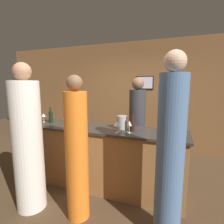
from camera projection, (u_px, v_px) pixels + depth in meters
The scene contains 16 objects.
ground_plane at pixel (100, 185), 2.99m from camera, with size 14.00×14.00×0.00m, color #4C3823.
back_wall at pixel (131, 96), 4.71m from camera, with size 8.00×0.08×2.80m.
bar_counter at pixel (99, 157), 2.91m from camera, with size 2.76×0.66×1.01m.
bartender at pixel (137, 129), 3.34m from camera, with size 0.31×0.31×1.83m.
guest_0 at pixel (170, 155), 1.82m from camera, with size 0.29×0.29×2.03m.
guest_1 at pixel (77, 153), 2.16m from camera, with size 0.28×0.28×1.82m.
guest_2 at pixel (28, 144), 2.33m from camera, with size 0.38×0.38×1.98m.
wine_bottle_0 at pixel (179, 129), 2.33m from camera, with size 0.08×0.08×0.27m.
wine_bottle_1 at pixel (51, 117), 3.19m from camera, with size 0.07×0.07×0.28m.
wine_bottle_2 at pixel (132, 124), 2.59m from camera, with size 0.08×0.08×0.29m.
ice_bucket at pixel (122, 122), 2.73m from camera, with size 0.16×0.16×0.21m.
wine_glass_0 at pixel (34, 119), 2.93m from camera, with size 0.06×0.06×0.16m.
wine_glass_1 at pixel (119, 125), 2.56m from camera, with size 0.06×0.06×0.14m.
wine_glass_2 at pixel (129, 124), 2.49m from camera, with size 0.07×0.07×0.18m.
wine_glass_3 at pixel (117, 124), 2.48m from camera, with size 0.08×0.08×0.17m.
wine_glass_4 at pixel (43, 115), 3.21m from camera, with size 0.08×0.08×0.16m.
Camera 1 is at (1.17, -2.51, 1.71)m, focal length 28.00 mm.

